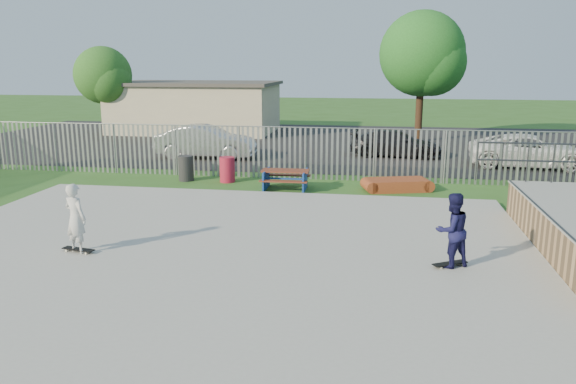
# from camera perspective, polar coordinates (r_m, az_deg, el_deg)

# --- Properties ---
(ground) EXTENTS (120.00, 120.00, 0.00)m
(ground) POSITION_cam_1_polar(r_m,az_deg,el_deg) (13.41, -7.56, -6.27)
(ground) COLOR #315C1F
(ground) RESTS_ON ground
(concrete_slab) EXTENTS (15.00, 12.00, 0.15)m
(concrete_slab) POSITION_cam_1_polar(r_m,az_deg,el_deg) (13.38, -7.57, -5.97)
(concrete_slab) COLOR #A4A39E
(concrete_slab) RESTS_ON ground
(fence) EXTENTS (26.04, 16.02, 2.00)m
(fence) POSITION_cam_1_polar(r_m,az_deg,el_deg) (17.25, -0.12, 1.64)
(fence) COLOR gray
(fence) RESTS_ON ground
(picnic_table) EXTENTS (1.70, 1.42, 0.70)m
(picnic_table) POSITION_cam_1_polar(r_m,az_deg,el_deg) (19.87, -0.26, 1.28)
(picnic_table) COLOR #612B1B
(picnic_table) RESTS_ON ground
(funbox) EXTENTS (2.21, 1.52, 0.40)m
(funbox) POSITION_cam_1_polar(r_m,az_deg,el_deg) (20.12, 11.00, 0.72)
(funbox) COLOR brown
(funbox) RESTS_ON ground
(trash_bin_red) EXTENTS (0.57, 0.57, 0.95)m
(trash_bin_red) POSITION_cam_1_polar(r_m,az_deg,el_deg) (21.23, -6.19, 2.28)
(trash_bin_red) COLOR #AA1A33
(trash_bin_red) RESTS_ON ground
(trash_bin_grey) EXTENTS (0.57, 0.57, 0.96)m
(trash_bin_grey) POSITION_cam_1_polar(r_m,az_deg,el_deg) (21.70, -10.32, 2.39)
(trash_bin_grey) COLOR #252528
(trash_bin_grey) RESTS_ON ground
(parking_lot) EXTENTS (40.00, 18.00, 0.02)m
(parking_lot) POSITION_cam_1_polar(r_m,az_deg,el_deg) (31.63, 2.32, 5.03)
(parking_lot) COLOR black
(parking_lot) RESTS_ON ground
(car_silver) EXTENTS (4.70, 1.75, 1.53)m
(car_silver) POSITION_cam_1_polar(r_m,az_deg,el_deg) (26.59, -8.35, 5.07)
(car_silver) COLOR silver
(car_silver) RESTS_ON parking_lot
(car_dark) EXTENTS (4.44, 2.07, 1.25)m
(car_dark) POSITION_cam_1_polar(r_m,az_deg,el_deg) (27.28, 10.89, 4.88)
(car_dark) COLOR black
(car_dark) RESTS_ON parking_lot
(car_white) EXTENTS (5.16, 2.70, 1.39)m
(car_white) POSITION_cam_1_polar(r_m,az_deg,el_deg) (26.18, 23.35, 3.86)
(car_white) COLOR white
(car_white) RESTS_ON parking_lot
(building) EXTENTS (10.40, 6.40, 3.20)m
(building) POSITION_cam_1_polar(r_m,az_deg,el_deg) (37.12, -9.38, 8.54)
(building) COLOR beige
(building) RESTS_ON ground
(tree_left) EXTENTS (3.50, 3.50, 5.39)m
(tree_left) POSITION_cam_1_polar(r_m,az_deg,el_deg) (36.94, -18.28, 11.18)
(tree_left) COLOR #402C19
(tree_left) RESTS_ON ground
(tree_mid) EXTENTS (4.68, 4.68, 7.21)m
(tree_mid) POSITION_cam_1_polar(r_m,az_deg,el_deg) (32.63, 13.47, 13.48)
(tree_mid) COLOR #3E2719
(tree_mid) RESTS_ON ground
(skateboard_a) EXTENTS (0.79, 0.58, 0.08)m
(skateboard_a) POSITION_cam_1_polar(r_m,az_deg,el_deg) (12.58, 16.10, -7.08)
(skateboard_a) COLOR black
(skateboard_a) RESTS_ON concrete_slab
(skateboard_b) EXTENTS (0.82, 0.36, 0.08)m
(skateboard_b) POSITION_cam_1_polar(r_m,az_deg,el_deg) (13.85, -20.52, -5.56)
(skateboard_b) COLOR black
(skateboard_b) RESTS_ON concrete_slab
(skater_navy) EXTENTS (0.98, 0.92, 1.61)m
(skater_navy) POSITION_cam_1_polar(r_m,az_deg,el_deg) (12.35, 16.33, -3.74)
(skater_navy) COLOR #151542
(skater_navy) RESTS_ON concrete_slab
(skater_white) EXTENTS (0.69, 0.57, 1.61)m
(skater_white) POSITION_cam_1_polar(r_m,az_deg,el_deg) (13.63, -20.77, -2.50)
(skater_white) COLOR silver
(skater_white) RESTS_ON concrete_slab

